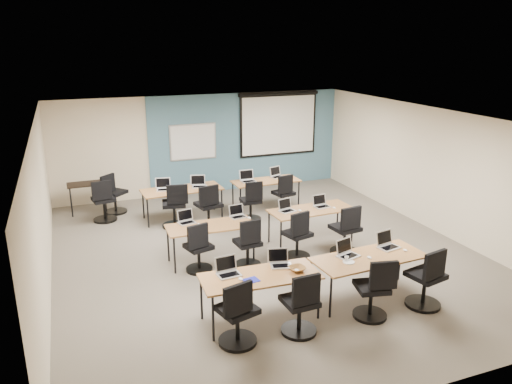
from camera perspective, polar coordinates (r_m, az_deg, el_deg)
name	(u,v)px	position (r m, az deg, el deg)	size (l,w,h in m)	color
floor	(265,253)	(10.08, 1.03, -6.95)	(8.00, 9.00, 0.02)	#6B6354
ceiling	(266,119)	(9.31, 1.12, 8.40)	(8.00, 9.00, 0.02)	white
wall_back	(203,144)	(13.76, -6.05, 5.44)	(8.00, 0.04, 2.70)	beige
wall_front	(416,296)	(6.00, 17.87, -11.21)	(8.00, 0.04, 2.70)	beige
wall_left	(41,213)	(8.97, -23.34, -2.27)	(0.04, 9.00, 2.70)	beige
wall_right	(433,170)	(11.67, 19.59, 2.43)	(0.04, 9.00, 2.70)	beige
blue_accent_panel	(246,141)	(14.10, -1.09, 5.82)	(5.50, 0.04, 2.70)	#3D5977
whiteboard	(193,142)	(13.59, -7.21, 5.69)	(1.28, 0.03, 0.98)	silver
projector_screen	(279,121)	(14.30, 2.60, 8.14)	(2.40, 0.10, 1.82)	black
training_table_front_left	(260,278)	(7.57, 0.49, -9.82)	(1.79, 0.74, 0.73)	#945E26
training_table_front_right	(369,259)	(8.37, 12.80, -7.49)	(1.88, 0.78, 0.73)	#A77F41
training_table_mid_left	(211,228)	(9.52, -5.21, -4.09)	(1.66, 0.69, 0.73)	#A16C32
training_table_mid_right	(311,211)	(10.42, 6.33, -2.20)	(1.76, 0.73, 0.73)	olive
training_table_back_left	(182,191)	(11.87, -8.46, 0.15)	(1.87, 0.78, 0.73)	brown
training_table_back_right	(266,182)	(12.44, 1.13, 1.11)	(1.67, 0.70, 0.73)	brown
laptop_0	(228,270)	(7.57, -3.25, -8.91)	(0.34, 0.29, 0.26)	#A8A8AC
mouse_0	(241,279)	(7.42, -1.76, -9.90)	(0.06, 0.10, 0.03)	white
task_chair_0	(238,318)	(7.10, -2.12, -14.18)	(0.56, 0.55, 1.03)	black
laptop_1	(280,261)	(7.85, 2.75, -7.94)	(0.33, 0.28, 0.25)	#B5B5BC
mouse_1	(297,270)	(7.69, 4.71, -8.92)	(0.06, 0.10, 0.04)	white
task_chair_1	(301,308)	(7.36, 5.15, -13.12)	(0.53, 0.53, 1.01)	black
laptop_2	(347,252)	(8.29, 10.35, -6.76)	(0.34, 0.29, 0.26)	#B3B3B3
mouse_2	(369,257)	(8.30, 12.82, -7.30)	(0.06, 0.10, 0.04)	white
task_chair_2	(374,294)	(7.91, 13.32, -11.24)	(0.53, 0.53, 1.01)	black
laptop_3	(387,243)	(8.77, 14.77, -5.70)	(0.35, 0.30, 0.26)	silver
mouse_3	(405,250)	(8.72, 16.69, -6.39)	(0.06, 0.09, 0.03)	white
task_chair_3	(427,283)	(8.43, 18.93, -9.78)	(0.56, 0.56, 1.04)	black
laptop_4	(186,220)	(9.67, -7.98, -3.14)	(0.31, 0.27, 0.24)	silver
mouse_4	(199,224)	(9.55, -6.53, -3.66)	(0.05, 0.09, 0.03)	white
task_chair_4	(199,251)	(9.21, -6.57, -6.77)	(0.50, 0.49, 0.98)	black
laptop_5	(237,214)	(9.89, -2.14, -2.53)	(0.30, 0.26, 0.23)	#AEAEAF
mouse_5	(249,218)	(9.81, -0.78, -2.97)	(0.06, 0.10, 0.03)	white
task_chair_5	(248,247)	(9.32, -0.88, -6.33)	(0.50, 0.50, 0.98)	black
laptop_6	(286,208)	(10.24, 3.50, -1.85)	(0.32, 0.27, 0.24)	silver
mouse_6	(300,210)	(10.26, 5.04, -2.12)	(0.06, 0.10, 0.04)	white
task_chair_6	(298,239)	(9.70, 4.80, -5.36)	(0.52, 0.52, 1.00)	black
laptop_7	(321,204)	(10.57, 7.45, -1.35)	(0.32, 0.27, 0.24)	silver
mouse_7	(334,208)	(10.52, 8.92, -1.78)	(0.06, 0.09, 0.03)	white
task_chair_7	(346,234)	(10.03, 10.25, -4.71)	(0.56, 0.56, 1.04)	black
laptop_8	(164,187)	(11.85, -10.49, 0.58)	(0.35, 0.30, 0.27)	silver
mouse_8	(174,190)	(11.75, -9.32, 0.21)	(0.05, 0.09, 0.03)	white
task_chair_8	(175,209)	(11.39, -9.24, -1.93)	(0.58, 0.58, 1.05)	black
laptop_9	(199,184)	(11.97, -6.54, 0.93)	(0.35, 0.30, 0.27)	#B5B4C1
mouse_9	(211,186)	(11.93, -5.17, 0.63)	(0.06, 0.09, 0.03)	white
task_chair_9	(209,210)	(11.23, -5.43, -2.06)	(0.58, 0.58, 1.05)	black
laptop_10	(248,179)	(12.35, -0.95, 1.54)	(0.36, 0.31, 0.27)	#ADADAF
mouse_10	(255,182)	(12.22, -0.15, 1.11)	(0.06, 0.09, 0.03)	white
task_chair_10	(251,204)	(11.67, -0.52, -1.41)	(0.50, 0.50, 0.98)	black
laptop_11	(276,174)	(12.75, 2.35, 2.02)	(0.33, 0.28, 0.25)	#B6B6B6
mouse_11	(291,177)	(12.69, 3.97, 1.67)	(0.06, 0.09, 0.03)	white
task_chair_11	(284,197)	(12.23, 3.21, -0.54)	(0.50, 0.50, 0.99)	black
blue_mousepad	(251,280)	(7.40, -0.55, -10.05)	(0.22, 0.18, 0.01)	#1B1FA3
snack_bowl	(297,269)	(7.70, 4.74, -8.71)	(0.28, 0.28, 0.07)	brown
snack_plate	(349,262)	(8.09, 10.54, -7.86)	(0.19, 0.19, 0.01)	white
coffee_cup	(346,259)	(8.12, 10.30, -7.52)	(0.05, 0.05, 0.05)	white
utility_table	(87,187)	(12.82, -18.78, 0.54)	(0.91, 0.50, 0.75)	black
spare_chair_a	(113,197)	(12.65, -15.99, -0.53)	(0.64, 0.54, 1.02)	black
spare_chair_b	(104,204)	(12.15, -17.01, -1.33)	(0.55, 0.55, 1.03)	black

